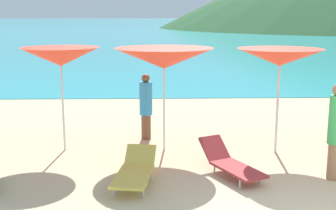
# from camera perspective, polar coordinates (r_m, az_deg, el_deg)

# --- Properties ---
(ground_plane) EXTENTS (50.00, 100.00, 0.30)m
(ground_plane) POSITION_cam_1_polar(r_m,az_deg,el_deg) (16.31, 7.81, 0.17)
(ground_plane) COLOR beige
(ocean_water) EXTENTS (650.00, 440.00, 0.02)m
(ocean_water) POSITION_cam_1_polar(r_m,az_deg,el_deg) (236.07, -0.97, 10.83)
(ocean_water) COLOR #2DADBC
(ocean_water) RESTS_ON ground_plane
(umbrella_2) EXTENTS (1.76, 1.76, 2.35)m
(umbrella_2) POSITION_cam_1_polar(r_m,az_deg,el_deg) (10.03, -13.78, 6.08)
(umbrella_2) COLOR silver
(umbrella_2) RESTS_ON ground_plane
(umbrella_3) EXTENTS (2.42, 2.42, 2.34)m
(umbrella_3) POSITION_cam_1_polar(r_m,az_deg,el_deg) (9.78, -0.52, 6.07)
(umbrella_3) COLOR silver
(umbrella_3) RESTS_ON ground_plane
(umbrella_4) EXTENTS (2.01, 2.01, 2.34)m
(umbrella_4) POSITION_cam_1_polar(r_m,az_deg,el_deg) (9.90, 14.33, 5.99)
(umbrella_4) COLOR silver
(umbrella_4) RESTS_ON ground_plane
(lounge_chair_3) EXTENTS (0.81, 1.63, 0.55)m
(lounge_chair_3) POSITION_cam_1_polar(r_m,az_deg,el_deg) (8.12, -4.31, -8.48)
(lounge_chair_3) COLOR #D8BF4C
(lounge_chair_3) RESTS_ON ground_plane
(lounge_chair_7) EXTENTS (1.18, 1.68, 0.61)m
(lounge_chair_7) POSITION_cam_1_polar(r_m,az_deg,el_deg) (8.61, 8.08, -7.41)
(lounge_chair_7) COLOR #A53333
(lounge_chair_7) RESTS_ON ground_plane
(beachgoer_2) EXTENTS (0.32, 0.32, 1.64)m
(beachgoer_2) POSITION_cam_1_polar(r_m,az_deg,el_deg) (10.87, -2.89, 0.00)
(beachgoer_2) COLOR brown
(beachgoer_2) RESTS_ON ground_plane
(beachgoer_4) EXTENTS (0.29, 0.29, 1.83)m
(beachgoer_4) POSITION_cam_1_polar(r_m,az_deg,el_deg) (8.69, 20.95, -2.84)
(beachgoer_4) COLOR #A3704C
(beachgoer_4) RESTS_ON ground_plane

